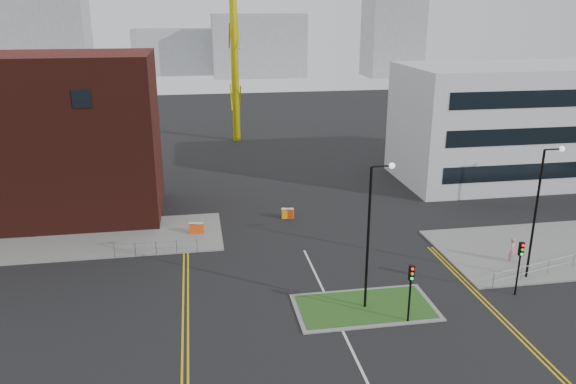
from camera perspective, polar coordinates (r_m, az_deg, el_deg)
name	(u,v)px	position (r m, az deg, el deg)	size (l,w,h in m)	color
pavement_left	(42,242)	(48.21, -23.71, -4.63)	(28.00, 8.00, 0.12)	slate
island_kerb	(365,307)	(35.42, 7.80, -11.53)	(8.60, 4.60, 0.08)	slate
grass_island	(365,307)	(35.41, 7.80, -11.51)	(8.00, 4.00, 0.12)	#274F1A
brick_building	(11,141)	(52.63, -26.31, 4.63)	(24.20, 10.07, 14.24)	#3F150F
office_block	(520,123)	(64.04, 22.52, 6.49)	(25.00, 12.20, 12.00)	silver
streetlamp_island	(372,226)	(33.17, 8.56, -3.40)	(1.46, 0.36, 9.18)	black
streetlamp_right_near	(540,203)	(40.05, 24.22, -1.04)	(1.46, 0.36, 9.18)	black
traffic_light_island	(411,283)	(33.19, 12.37, -9.02)	(0.28, 0.33, 3.65)	black
traffic_light_right	(520,258)	(38.29, 22.51, -6.25)	(0.28, 0.33, 3.65)	black
railing_left	(156,246)	(42.79, -13.27, -5.37)	(6.05, 0.05, 1.10)	gray
centre_line	(362,371)	(30.11, 7.49, -17.54)	(0.15, 30.00, 0.01)	silver
yellow_left_a	(183,307)	(35.83, -10.61, -11.39)	(0.12, 24.00, 0.01)	gold
yellow_left_b	(188,306)	(35.82, -10.12, -11.36)	(0.12, 24.00, 0.01)	gold
yellow_right_a	(495,314)	(36.68, 20.25, -11.55)	(0.12, 20.00, 0.01)	gold
yellow_right_b	(499,314)	(36.82, 20.67, -11.48)	(0.12, 20.00, 0.01)	gold
skyline_a	(48,37)	(145.01, -23.22, 14.26)	(18.00, 12.00, 22.00)	gray
skyline_b	(258,45)	(152.56, -3.02, 14.64)	(24.00, 12.00, 16.00)	gray
skyline_c	(393,22)	(155.48, 10.66, 16.65)	(14.00, 12.00, 28.00)	gray
skyline_d	(189,51)	(161.64, -9.98, 13.89)	(30.00, 12.00, 12.00)	gray
pedestrian	(513,250)	(43.48, 21.85, -5.52)	(0.72, 0.47, 1.96)	#D68C8A
barrier_left	(196,228)	(46.05, -9.29, -3.66)	(1.23, 0.59, 1.00)	#FF4A0E
barrier_mid	(288,213)	(48.93, -0.04, -2.15)	(1.05, 0.36, 0.88)	orange
barrier_right	(288,213)	(48.93, -0.05, -2.15)	(1.11, 0.69, 0.89)	#DD460C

